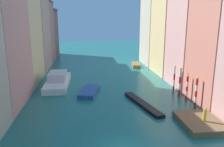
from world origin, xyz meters
The scene contains 18 objects.
ground_plane centered at (0.00, 24.50, 0.00)m, with size 154.00×154.00×0.00m, color #1E6B66.
building_left_2 centered at (-14.92, 25.31, 9.96)m, with size 6.71×11.25×19.89m.
building_left_3 centered at (-14.92, 36.99, 8.64)m, with size 6.71×11.41×17.25m.
building_left_4 centered at (-14.92, 46.50, 7.94)m, with size 6.71×7.66×15.86m.
building_left_5 centered at (-14.92, 55.27, 7.09)m, with size 6.71×9.38×14.15m.
building_right_2 centered at (14.92, 19.71, 10.34)m, with size 6.71×8.72×20.67m.
building_right_3 centered at (14.92, 29.35, 8.16)m, with size 6.71×9.87×16.29m.
building_right_4 centered at (14.92, 39.44, 8.84)m, with size 6.71×9.86×17.65m.
waterfront_dock centered at (9.20, 4.63, 0.34)m, with size 4.25×5.60×0.67m.
person_on_dock centered at (9.40, 4.20, 1.41)m, with size 0.36×0.36×1.60m.
mooring_pole_0 centered at (10.93, 9.43, 2.17)m, with size 0.34×0.34×4.25m.
mooring_pole_1 centered at (10.98, 12.27, 1.97)m, with size 0.34×0.34×3.84m.
mooring_pole_2 centered at (10.72, 14.17, 2.28)m, with size 0.39×0.39×4.45m.
mooring_pole_3 centered at (10.62, 16.19, 2.21)m, with size 0.30×0.30×4.33m.
vaporetto_white centered at (-8.11, 22.22, 0.87)m, with size 3.80×11.28×2.36m.
gondola_black centered at (4.32, 11.20, 0.22)m, with size 3.41×9.30×0.43m.
motorboat_0 centered at (-2.75, 17.17, 0.33)m, with size 3.67×6.42×0.65m.
motorboat_1 centered at (8.95, 36.48, 0.38)m, with size 2.29×5.34×0.76m.
Camera 1 is at (-3.23, -17.53, 11.61)m, focal length 37.01 mm.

